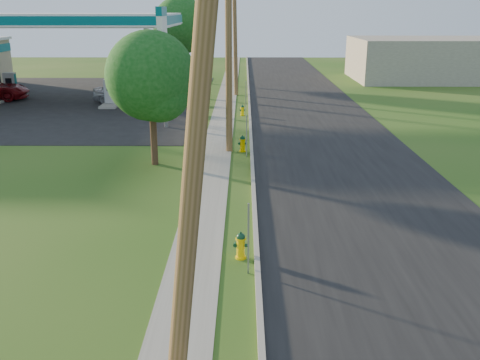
# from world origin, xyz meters

# --- Properties ---
(road) EXTENTS (8.00, 120.00, 0.02)m
(road) POSITION_xyz_m (4.50, 10.00, 0.01)
(road) COLOR black
(road) RESTS_ON ground
(curb) EXTENTS (0.15, 120.00, 0.15)m
(curb) POSITION_xyz_m (0.50, 10.00, 0.07)
(curb) COLOR gray
(curb) RESTS_ON ground
(sidewalk) EXTENTS (1.50, 120.00, 0.03)m
(sidewalk) POSITION_xyz_m (-1.25, 10.00, 0.01)
(sidewalk) COLOR gray
(sidewalk) RESTS_ON ground
(forecourt) EXTENTS (26.00, 28.00, 0.02)m
(forecourt) POSITION_xyz_m (-16.00, 32.00, 0.01)
(forecourt) COLOR black
(forecourt) RESTS_ON ground
(utility_pole_near) EXTENTS (1.40, 0.32, 9.48)m
(utility_pole_near) POSITION_xyz_m (-0.60, -1.00, 4.80)
(utility_pole_near) COLOR brown
(utility_pole_near) RESTS_ON ground
(utility_pole_mid) EXTENTS (1.40, 0.32, 9.80)m
(utility_pole_mid) POSITION_xyz_m (-0.60, 17.00, 4.95)
(utility_pole_mid) COLOR brown
(utility_pole_mid) RESTS_ON ground
(utility_pole_far) EXTENTS (1.40, 0.32, 9.50)m
(utility_pole_far) POSITION_xyz_m (-0.60, 35.00, 4.80)
(utility_pole_far) COLOR brown
(utility_pole_far) RESTS_ON ground
(sign_post_near) EXTENTS (0.05, 0.04, 2.00)m
(sign_post_near) POSITION_xyz_m (0.25, 4.20, 1.00)
(sign_post_near) COLOR gray
(sign_post_near) RESTS_ON ground
(sign_post_mid) EXTENTS (0.05, 0.04, 2.00)m
(sign_post_mid) POSITION_xyz_m (0.25, 16.00, 1.00)
(sign_post_mid) COLOR gray
(sign_post_mid) RESTS_ON ground
(sign_post_far) EXTENTS (0.05, 0.04, 2.00)m
(sign_post_far) POSITION_xyz_m (0.25, 28.20, 1.00)
(sign_post_far) COLOR gray
(sign_post_far) RESTS_ON ground
(gas_canopy) EXTENTS (18.18, 9.18, 6.40)m
(gas_canopy) POSITION_xyz_m (-14.00, 32.00, 5.90)
(gas_canopy) COLOR silver
(gas_canopy) RESTS_ON ground
(fuel_pump_ne) EXTENTS (1.20, 3.20, 1.90)m
(fuel_pump_ne) POSITION_xyz_m (-9.50, 30.00, 0.72)
(fuel_pump_ne) COLOR gray
(fuel_pump_ne) RESTS_ON ground
(fuel_pump_sw) EXTENTS (1.20, 3.20, 1.90)m
(fuel_pump_sw) POSITION_xyz_m (-18.50, 34.00, 0.72)
(fuel_pump_sw) COLOR gray
(fuel_pump_sw) RESTS_ON ground
(fuel_pump_se) EXTENTS (1.20, 3.20, 1.90)m
(fuel_pump_se) POSITION_xyz_m (-9.50, 34.00, 0.72)
(fuel_pump_se) COLOR gray
(fuel_pump_se) RESTS_ON ground
(price_pylon) EXTENTS (0.34, 2.04, 6.85)m
(price_pylon) POSITION_xyz_m (-4.50, 22.50, 5.43)
(price_pylon) COLOR gray
(price_pylon) RESTS_ON ground
(distant_building) EXTENTS (14.00, 10.00, 4.00)m
(distant_building) POSITION_xyz_m (18.00, 45.00, 2.00)
(distant_building) COLOR gray
(distant_building) RESTS_ON ground
(tree_verge) EXTENTS (3.91, 3.91, 5.92)m
(tree_verge) POSITION_xyz_m (-3.82, 14.59, 3.81)
(tree_verge) COLOR #3D281A
(tree_verge) RESTS_ON ground
(tree_lot) EXTENTS (5.19, 5.19, 7.87)m
(tree_lot) POSITION_xyz_m (-5.77, 43.41, 5.07)
(tree_lot) COLOR #3D281A
(tree_lot) RESTS_ON ground
(hydrant_near) EXTENTS (0.42, 0.37, 0.81)m
(hydrant_near) POSITION_xyz_m (0.04, 5.10, 0.40)
(hydrant_near) COLOR yellow
(hydrant_near) RESTS_ON ground
(hydrant_mid) EXTENTS (0.43, 0.38, 0.83)m
(hydrant_mid) POSITION_xyz_m (0.06, 16.91, 0.41)
(hydrant_mid) COLOR #DAAD00
(hydrant_mid) RESTS_ON ground
(hydrant_far) EXTENTS (0.36, 0.32, 0.71)m
(hydrant_far) POSITION_xyz_m (0.01, 26.25, 0.35)
(hydrant_far) COLOR #FDD300
(hydrant_far) RESTS_ON ground
(car_silver) EXTENTS (4.76, 2.82, 1.52)m
(car_silver) POSITION_xyz_m (-8.84, 31.00, 0.76)
(car_silver) COLOR #B8BAC1
(car_silver) RESTS_ON ground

